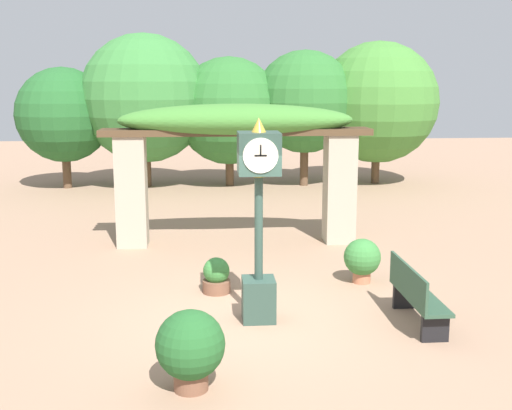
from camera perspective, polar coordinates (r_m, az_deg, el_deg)
name	(u,v)px	position (r m, az deg, el deg)	size (l,w,h in m)	color
ground_plane	(252,319)	(9.77, -0.32, -10.08)	(60.00, 60.00, 0.00)	#9E7A60
pedestal_clock	(259,212)	(9.27, 0.24, -0.66)	(0.60, 0.64, 3.00)	#2D473D
pergola	(237,142)	(13.75, -1.74, 5.66)	(5.75, 1.24, 3.04)	#A89E89
potted_plant_near_left	(362,258)	(11.46, 9.42, -4.71)	(0.65, 0.65, 0.79)	#B26B4C
potted_plant_near_right	(190,347)	(7.53, -5.86, -12.45)	(0.81, 0.81, 0.95)	brown
potted_plant_far_left	(216,276)	(10.86, -3.54, -6.32)	(0.47, 0.47, 0.60)	brown
park_bench	(415,295)	(9.71, 13.99, -7.77)	(0.42, 1.66, 0.89)	#2D4C38
tree_line	(239,104)	(21.67, -1.54, 8.95)	(14.11, 4.28, 5.06)	brown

